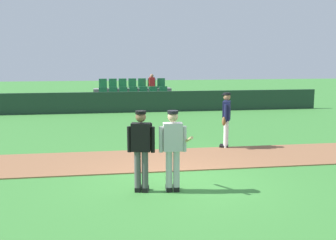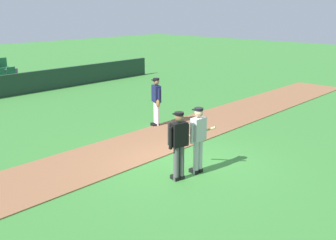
# 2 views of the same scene
# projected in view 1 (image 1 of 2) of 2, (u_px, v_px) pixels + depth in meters

# --- Properties ---
(ground_plane) EXTENTS (80.00, 80.00, 0.00)m
(ground_plane) POSITION_uv_depth(u_px,v_px,m) (173.00, 182.00, 9.25)
(ground_plane) COLOR #387A33
(infield_dirt_path) EXTENTS (28.00, 2.41, 0.03)m
(infield_dirt_path) POSITION_uv_depth(u_px,v_px,m) (161.00, 160.00, 11.20)
(infield_dirt_path) COLOR brown
(infield_dirt_path) RESTS_ON ground
(dugout_fence) EXTENTS (20.00, 0.16, 1.07)m
(dugout_fence) POSITION_uv_depth(u_px,v_px,m) (135.00, 102.00, 20.82)
(dugout_fence) COLOR #1E3828
(dugout_fence) RESTS_ON ground
(stadium_bleachers) EXTENTS (4.45, 2.10, 1.90)m
(stadium_bleachers) POSITION_uv_depth(u_px,v_px,m) (133.00, 100.00, 22.25)
(stadium_bleachers) COLOR slate
(stadium_bleachers) RESTS_ON ground
(batter_grey_jersey) EXTENTS (0.68, 0.78, 1.76)m
(batter_grey_jersey) POSITION_uv_depth(u_px,v_px,m) (173.00, 147.00, 8.47)
(batter_grey_jersey) COLOR #B2B2B2
(batter_grey_jersey) RESTS_ON ground
(umpire_home_plate) EXTENTS (0.58, 0.37, 1.76)m
(umpire_home_plate) POSITION_uv_depth(u_px,v_px,m) (141.00, 146.00, 8.44)
(umpire_home_plate) COLOR #4C4C4C
(umpire_home_plate) RESTS_ON ground
(runner_navy_jersey) EXTENTS (0.42, 0.62, 1.76)m
(runner_navy_jersey) POSITION_uv_depth(u_px,v_px,m) (226.00, 118.00, 12.54)
(runner_navy_jersey) COLOR white
(runner_navy_jersey) RESTS_ON ground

